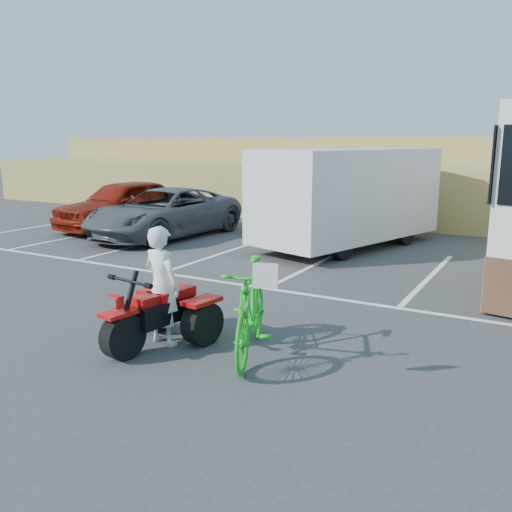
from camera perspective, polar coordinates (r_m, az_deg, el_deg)
The scene contains 11 objects.
ground at distance 9.09m, azimuth -6.11°, elevation -6.98°, with size 100.00×100.00×0.00m, color #343437.
parking_stripes at distance 12.16m, azimuth 8.45°, elevation -2.10°, with size 28.00×5.16×0.01m.
grass_embankment at distance 23.06m, azimuth 16.82°, elevation 7.75°, with size 40.00×8.50×3.10m.
red_trike_atv at distance 8.19m, azimuth -10.45°, elevation -9.28°, with size 1.28×1.71×1.11m, color #B40B0A, non-canonical shape.
rider at distance 8.01m, azimuth -9.89°, elevation -3.10°, with size 0.64×0.42×1.77m, color white.
green_dirt_bike at distance 7.53m, azimuth -0.55°, elevation -5.61°, with size 0.63×2.23×1.34m, color #14BF19.
grey_pickup at distance 17.14m, azimuth -9.60°, elevation 4.51°, with size 2.49×5.40×1.50m, color #474B4F.
red_car at distance 19.00m, azimuth -13.74°, elevation 5.32°, with size 1.97×4.91×1.67m, color maroon.
cargo_trailer at distance 15.38m, azimuth 9.68°, elevation 6.38°, with size 3.95×6.27×2.73m.
quad_atv_blue at distance 17.34m, azimuth 1.50°, elevation 2.25°, with size 0.96×1.29×0.84m, color navy, non-canonical shape.
quad_atv_green at distance 15.68m, azimuth 6.63°, elevation 1.12°, with size 1.07×1.43×0.93m, color #114E15, non-canonical shape.
Camera 1 is at (5.01, -6.98, 2.95)m, focal length 38.00 mm.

